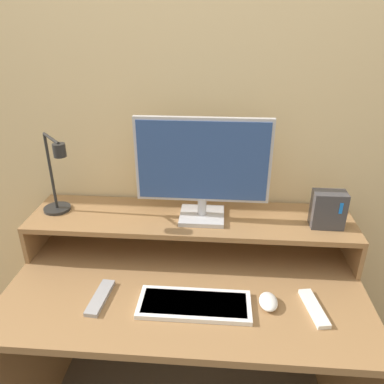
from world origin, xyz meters
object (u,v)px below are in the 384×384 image
object	(u,v)px
monitor	(203,167)
remote_control	(100,298)
keyboard	(194,304)
router_dock	(328,209)
mouse	(268,302)
desk_lamp	(57,182)
remote_secondary	(314,308)

from	to	relation	value
monitor	remote_control	size ratio (longest dim) A/B	2.83
keyboard	remote_control	world-z (taller)	keyboard
monitor	router_dock	bearing A→B (deg)	-3.45
monitor	mouse	distance (m)	0.56
desk_lamp	remote_secondary	xyz separation A→B (m)	(1.01, -0.31, -0.31)
remote_control	monitor	bearing A→B (deg)	43.83
monitor	mouse	size ratio (longest dim) A/B	5.51
router_dock	remote_control	distance (m)	0.93
remote_secondary	mouse	bearing A→B (deg)	176.40
router_dock	remote_secondary	bearing A→B (deg)	-105.91
monitor	router_dock	size ratio (longest dim) A/B	3.55
monitor	mouse	world-z (taller)	monitor
desk_lamp	remote_secondary	bearing A→B (deg)	-16.96
monitor	keyboard	bearing A→B (deg)	-91.04
router_dock	remote_secondary	world-z (taller)	router_dock
router_dock	keyboard	distance (m)	0.64
desk_lamp	keyboard	size ratio (longest dim) A/B	0.87
mouse	remote_control	world-z (taller)	mouse
router_dock	keyboard	xyz separation A→B (m)	(-0.51, -0.32, -0.23)
monitor	remote_secondary	xyz separation A→B (m)	(0.41, -0.33, -0.39)
desk_lamp	mouse	distance (m)	0.95
desk_lamp	router_dock	bearing A→B (deg)	-0.35
router_dock	desk_lamp	bearing A→B (deg)	179.65
desk_lamp	remote_secondary	size ratio (longest dim) A/B	1.84
monitor	desk_lamp	xyz separation A→B (m)	(-0.59, -0.02, -0.07)
remote_secondary	remote_control	bearing A→B (deg)	-179.54
router_dock	keyboard	world-z (taller)	router_dock
mouse	remote_secondary	world-z (taller)	mouse
router_dock	remote_control	xyz separation A→B (m)	(-0.85, -0.31, -0.23)
remote_control	remote_secondary	bearing A→B (deg)	0.46
mouse	remote_secondary	size ratio (longest dim) A/B	0.51
desk_lamp	remote_secondary	distance (m)	1.10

